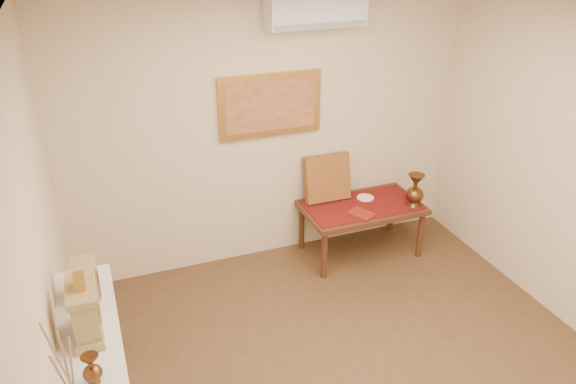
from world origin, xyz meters
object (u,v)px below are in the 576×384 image
brass_urn_tall (415,187)px  wooden_chest (86,279)px  mantel_clock (85,310)px  low_table (362,211)px

brass_urn_tall → wooden_chest: wooden_chest is taller
mantel_clock → low_table: bearing=31.0°
mantel_clock → low_table: mantel_clock is taller
wooden_chest → low_table: size_ratio=0.20×
wooden_chest → low_table: (2.65, 1.20, -0.62)m
brass_urn_tall → wooden_chest: 3.30m
mantel_clock → low_table: size_ratio=0.34×
mantel_clock → wooden_chest: 0.41m
brass_urn_tall → mantel_clock: mantel_clock is taller
brass_urn_tall → wooden_chest: size_ratio=1.71×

